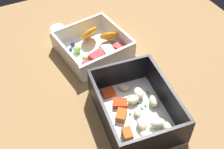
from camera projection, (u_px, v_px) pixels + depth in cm
name	position (u px, v px, depth cm)	size (l,w,h in cm)	color
table_surface	(114.00, 80.00, 66.75)	(80.00, 80.00, 2.00)	#9E7547
pasta_container	(136.00, 109.00, 56.97)	(19.79, 15.71, 6.71)	white
fruit_bowl	(94.00, 47.00, 70.64)	(16.71, 16.77, 5.25)	white
paper_cup_liner	(58.00, 30.00, 76.53)	(3.72, 3.72, 1.75)	white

